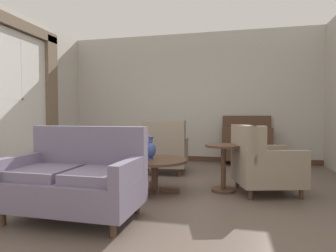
{
  "coord_description": "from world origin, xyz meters",
  "views": [
    {
      "loc": [
        0.97,
        -3.6,
        1.09
      ],
      "look_at": [
        -0.04,
        0.86,
        0.91
      ],
      "focal_mm": 29.98,
      "sensor_mm": 36.0,
      "label": 1
    }
  ],
  "objects_px": {
    "settee": "(76,179)",
    "side_table": "(223,163)",
    "armchair_near_sideboard": "(166,150)",
    "sideboard": "(247,143)",
    "coffee_table": "(155,165)",
    "porcelain_vase": "(151,149)",
    "armchair_beside_settee": "(262,164)"
  },
  "relations": [
    {
      "from": "armchair_beside_settee",
      "to": "side_table",
      "type": "bearing_deg",
      "value": 77.01
    },
    {
      "from": "settee",
      "to": "armchair_beside_settee",
      "type": "height_order",
      "value": "settee"
    },
    {
      "from": "porcelain_vase",
      "to": "side_table",
      "type": "distance_m",
      "value": 1.06
    },
    {
      "from": "sideboard",
      "to": "coffee_table",
      "type": "bearing_deg",
      "value": -118.42
    },
    {
      "from": "coffee_table",
      "to": "armchair_near_sideboard",
      "type": "height_order",
      "value": "armchair_near_sideboard"
    },
    {
      "from": "porcelain_vase",
      "to": "sideboard",
      "type": "bearing_deg",
      "value": 60.91
    },
    {
      "from": "armchair_near_sideboard",
      "to": "settee",
      "type": "bearing_deg",
      "value": 77.0
    },
    {
      "from": "settee",
      "to": "sideboard",
      "type": "relative_size",
      "value": 1.29
    },
    {
      "from": "side_table",
      "to": "armchair_near_sideboard",
      "type": "bearing_deg",
      "value": 135.94
    },
    {
      "from": "coffee_table",
      "to": "armchair_near_sideboard",
      "type": "bearing_deg",
      "value": 96.24
    },
    {
      "from": "settee",
      "to": "armchair_beside_settee",
      "type": "bearing_deg",
      "value": 35.79
    },
    {
      "from": "coffee_table",
      "to": "porcelain_vase",
      "type": "relative_size",
      "value": 2.85
    },
    {
      "from": "porcelain_vase",
      "to": "coffee_table",
      "type": "bearing_deg",
      "value": 23.67
    },
    {
      "from": "porcelain_vase",
      "to": "side_table",
      "type": "relative_size",
      "value": 0.48
    },
    {
      "from": "settee",
      "to": "armchair_beside_settee",
      "type": "xyz_separation_m",
      "value": [
        2.03,
        1.41,
        0.01
      ]
    },
    {
      "from": "settee",
      "to": "side_table",
      "type": "relative_size",
      "value": 2.08
    },
    {
      "from": "coffee_table",
      "to": "porcelain_vase",
      "type": "distance_m",
      "value": 0.23
    },
    {
      "from": "porcelain_vase",
      "to": "armchair_beside_settee",
      "type": "bearing_deg",
      "value": 10.92
    },
    {
      "from": "settee",
      "to": "coffee_table",
      "type": "bearing_deg",
      "value": 65.22
    },
    {
      "from": "coffee_table",
      "to": "porcelain_vase",
      "type": "bearing_deg",
      "value": -156.33
    },
    {
      "from": "side_table",
      "to": "sideboard",
      "type": "distance_m",
      "value": 2.35
    },
    {
      "from": "armchair_near_sideboard",
      "to": "side_table",
      "type": "height_order",
      "value": "armchair_near_sideboard"
    },
    {
      "from": "porcelain_vase",
      "to": "settee",
      "type": "relative_size",
      "value": 0.23
    },
    {
      "from": "coffee_table",
      "to": "side_table",
      "type": "bearing_deg",
      "value": 14.97
    },
    {
      "from": "armchair_near_sideboard",
      "to": "side_table",
      "type": "xyz_separation_m",
      "value": [
        1.09,
        -1.05,
        -0.03
      ]
    },
    {
      "from": "coffee_table",
      "to": "porcelain_vase",
      "type": "height_order",
      "value": "porcelain_vase"
    },
    {
      "from": "settee",
      "to": "armchair_near_sideboard",
      "type": "relative_size",
      "value": 1.4
    },
    {
      "from": "coffee_table",
      "to": "sideboard",
      "type": "relative_size",
      "value": 0.85
    },
    {
      "from": "armchair_near_sideboard",
      "to": "sideboard",
      "type": "height_order",
      "value": "sideboard"
    },
    {
      "from": "sideboard",
      "to": "side_table",
      "type": "bearing_deg",
      "value": -100.72
    },
    {
      "from": "settee",
      "to": "side_table",
      "type": "distance_m",
      "value": 2.04
    },
    {
      "from": "coffee_table",
      "to": "settee",
      "type": "height_order",
      "value": "settee"
    }
  ]
}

